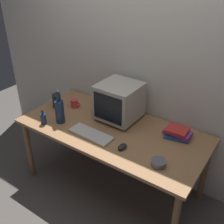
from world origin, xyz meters
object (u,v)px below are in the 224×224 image
Objects in this scene: computer_mouse at (122,147)px; keyboard at (91,134)px; bottle_short at (43,118)px; crt_monitor at (119,101)px; book_stack at (177,133)px; cd_spindle at (159,163)px; bottle_tall at (60,111)px; mug at (75,103)px; metal_canister at (57,101)px.

keyboard is at bearing -179.74° from computer_mouse.
bottle_short is (-0.84, -0.10, 0.04)m from computer_mouse.
crt_monitor is 1.57× the size of book_stack.
book_stack reaches higher than cd_spindle.
crt_monitor is at bearing 127.08° from computer_mouse.
bottle_tall is 2.14× the size of bottle_short.
keyboard is 0.51m from bottle_short.
bottle_tall is (-0.72, 0.01, 0.11)m from computer_mouse.
bottle_tall is 0.18m from bottle_short.
crt_monitor is at bearing 85.47° from keyboard.
keyboard is 4.20× the size of computer_mouse.
keyboard is 3.50× the size of mug.
bottle_tall is at bearing -179.97° from keyboard.
metal_canister is at bearing 170.09° from cd_spindle.
computer_mouse is 0.40× the size of book_stack.
mug is (-0.52, -0.07, -0.15)m from crt_monitor.
book_stack is at bearing 35.37° from keyboard.
computer_mouse is 0.53m from book_stack.
crt_monitor is at bearing 7.88° from mug.
keyboard is at bearing 11.43° from bottle_short.
book_stack reaches higher than keyboard.
cd_spindle is (0.03, -0.44, -0.02)m from book_stack.
crt_monitor is 0.62m from book_stack.
bottle_short is (-0.11, -0.12, -0.07)m from bottle_tall.
cd_spindle is at bearing -1.72° from bottle_tall.
cd_spindle reaches higher than computer_mouse.
bottle_short is 0.34m from metal_canister.
book_stack is at bearing 54.14° from computer_mouse.
mug is at bearing 163.71° from cd_spindle.
bottle_short is 1.32× the size of cd_spindle.
crt_monitor is 1.16× the size of bottle_tall.
mug is at bearing 86.13° from bottle_short.
mug is at bearing 105.37° from bottle_tall.
mug is 0.19m from metal_canister.
computer_mouse is 0.67× the size of metal_canister.
metal_canister is (-0.67, -0.18, -0.12)m from crt_monitor.
metal_canister reaches higher than keyboard.
bottle_short is (-0.54, -0.49, -0.13)m from crt_monitor.
book_stack is 1.12m from mug.
crt_monitor is 0.52m from computer_mouse.
keyboard is 0.57m from mug.
cd_spindle is (0.64, -0.41, -0.17)m from crt_monitor.
computer_mouse is at bearing -1.15° from bottle_tall.
bottle_short is at bearing -155.38° from book_stack.
mug is (-1.12, -0.11, 0.00)m from book_stack.
bottle_tall is 2.83× the size of mug.
keyboard is 0.78m from book_stack.
bottle_short is 0.63× the size of book_stack.
bottle_short is 0.42m from mug.
metal_canister is at bearing -170.44° from book_stack.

